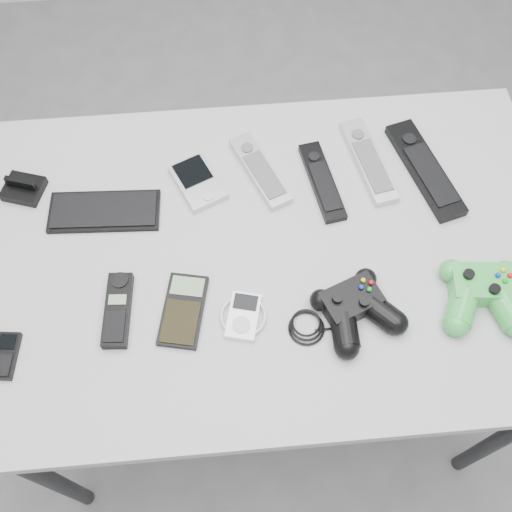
{
  "coord_description": "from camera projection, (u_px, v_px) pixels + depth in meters",
  "views": [
    {
      "loc": [
        -0.01,
        -0.59,
        1.81
      ],
      "look_at": [
        0.04,
        -0.05,
        0.8
      ],
      "focal_mm": 42.0,
      "sensor_mm": 36.0,
      "label": 1
    }
  ],
  "objects": [
    {
      "name": "floor",
      "position": [
        242.0,
        363.0,
        1.87
      ],
      "size": [
        3.5,
        3.5,
        0.0
      ],
      "primitive_type": "plane",
      "color": "slate",
      "rests_on": "ground"
    },
    {
      "name": "desk",
      "position": [
        269.0,
        266.0,
        1.23
      ],
      "size": [
        1.17,
        0.75,
        0.78
      ],
      "color": "#959597",
      "rests_on": "floor"
    },
    {
      "name": "pda_keyboard",
      "position": [
        104.0,
        211.0,
        1.21
      ],
      "size": [
        0.23,
        0.11,
        0.01
      ],
      "primitive_type": "cube",
      "rotation": [
        0.0,
        0.0,
        -0.05
      ],
      "color": "black",
      "rests_on": "desk"
    },
    {
      "name": "dock_bracket",
      "position": [
        22.0,
        186.0,
        1.22
      ],
      "size": [
        0.09,
        0.09,
        0.04
      ],
      "primitive_type": "cube",
      "rotation": [
        0.0,
        0.0,
        -0.32
      ],
      "color": "black",
      "rests_on": "desk"
    },
    {
      "name": "pda",
      "position": [
        198.0,
        182.0,
        1.24
      ],
      "size": [
        0.12,
        0.15,
        0.02
      ],
      "primitive_type": "cube",
      "rotation": [
        0.0,
        0.0,
        0.42
      ],
      "color": "#B0AFB6",
      "rests_on": "desk"
    },
    {
      "name": "remote_silver_a",
      "position": [
        260.0,
        170.0,
        1.25
      ],
      "size": [
        0.12,
        0.2,
        0.02
      ],
      "primitive_type": "cube",
      "rotation": [
        0.0,
        0.0,
        0.39
      ],
      "color": "#B0AFB6",
      "rests_on": "desk"
    },
    {
      "name": "remote_black_a",
      "position": [
        322.0,
        181.0,
        1.24
      ],
      "size": [
        0.08,
        0.2,
        0.02
      ],
      "primitive_type": "cube",
      "rotation": [
        0.0,
        0.0,
        0.17
      ],
      "color": "black",
      "rests_on": "desk"
    },
    {
      "name": "remote_black_b",
      "position": [
        425.0,
        169.0,
        1.25
      ],
      "size": [
        0.12,
        0.26,
        0.02
      ],
      "primitive_type": "cube",
      "rotation": [
        0.0,
        0.0,
        0.26
      ],
      "color": "black",
      "rests_on": "desk"
    },
    {
      "name": "remote_silver_b",
      "position": [
        368.0,
        161.0,
        1.26
      ],
      "size": [
        0.09,
        0.23,
        0.02
      ],
      "primitive_type": "cube",
      "rotation": [
        0.0,
        0.0,
        0.19
      ],
      "color": "#B3B4BB",
      "rests_on": "desk"
    },
    {
      "name": "mobile_phone",
      "position": [
        5.0,
        356.0,
        1.06
      ],
      "size": [
        0.05,
        0.09,
        0.01
      ],
      "primitive_type": "cube",
      "rotation": [
        0.0,
        0.0,
        -0.12
      ],
      "color": "black",
      "rests_on": "desk"
    },
    {
      "name": "cordless_handset",
      "position": [
        118.0,
        310.0,
        1.1
      ],
      "size": [
        0.06,
        0.15,
        0.02
      ],
      "primitive_type": "cube",
      "rotation": [
        0.0,
        0.0,
        -0.08
      ],
      "color": "black",
      "rests_on": "desk"
    },
    {
      "name": "calculator",
      "position": [
        183.0,
        310.0,
        1.1
      ],
      "size": [
        0.1,
        0.16,
        0.01
      ],
      "primitive_type": "cube",
      "rotation": [
        0.0,
        0.0,
        -0.21
      ],
      "color": "black",
      "rests_on": "desk"
    },
    {
      "name": "mp3_player",
      "position": [
        243.0,
        316.0,
        1.1
      ],
      "size": [
        0.11,
        0.11,
        0.02
      ],
      "primitive_type": "cube",
      "rotation": [
        0.0,
        0.0,
        -0.24
      ],
      "color": "white",
      "rests_on": "desk"
    },
    {
      "name": "controller_black",
      "position": [
        355.0,
        307.0,
        1.09
      ],
      "size": [
        0.29,
        0.24,
        0.05
      ],
      "primitive_type": null,
      "rotation": [
        0.0,
        0.0,
        0.38
      ],
      "color": "black",
      "rests_on": "desk"
    },
    {
      "name": "controller_green",
      "position": [
        483.0,
        292.0,
        1.1
      ],
      "size": [
        0.17,
        0.18,
        0.05
      ],
      "primitive_type": null,
      "rotation": [
        0.0,
        0.0,
        -0.11
      ],
      "color": "green",
      "rests_on": "desk"
    }
  ]
}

